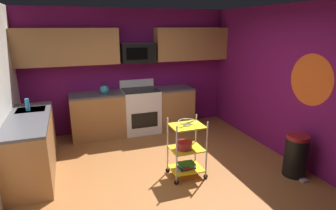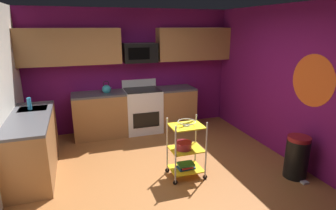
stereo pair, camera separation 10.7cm
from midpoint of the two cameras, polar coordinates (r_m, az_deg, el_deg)
name	(u,v)px [view 2 (the right image)]	position (r m, az deg, el deg)	size (l,w,h in m)	color
floor	(167,180)	(4.35, 0.43, -15.31)	(4.40, 4.80, 0.04)	#995B2D
wall_back	(132,70)	(6.13, -6.98, 7.11)	(4.52, 0.06, 2.60)	#6B1156
wall_right	(296,86)	(5.00, 25.47, 3.63)	(0.06, 4.80, 2.60)	#6B1156
wall_flower_decal	(313,81)	(4.71, 28.30, 4.46)	(0.80, 0.80, 0.00)	#E5591E
counter_run	(102,122)	(5.44, -13.02, -3.46)	(3.51, 2.38, 0.92)	#9E6B3D
oven_range	(143,110)	(6.04, -4.78, -0.99)	(0.76, 0.65, 1.10)	white
upper_cabinets	(131,45)	(5.87, -7.08, 12.12)	(4.40, 0.33, 0.70)	#9E6B3D
microwave	(140,53)	(5.90, -5.31, 10.72)	(0.70, 0.39, 0.40)	black
rolling_cart	(186,149)	(4.23, 4.51, -9.05)	(0.55, 0.40, 0.91)	silver
fruit_bowl	(187,122)	(4.07, 4.64, -3.63)	(0.27, 0.27, 0.07)	silver
mixing_bowl_large	(183,145)	(4.18, 3.96, -8.31)	(0.25, 0.25, 0.11)	maroon
book_stack	(186,166)	(4.35, 4.43, -12.40)	(0.26, 0.19, 0.08)	#1E4C8C
kettle	(106,89)	(5.78, -12.09, 3.25)	(0.21, 0.18, 0.26)	teal
dish_soap_bottle	(29,104)	(5.01, -26.21, 0.24)	(0.06, 0.06, 0.20)	#2D8CBF
trash_can	(297,157)	(4.70, 25.69, -9.69)	(0.34, 0.42, 0.66)	black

